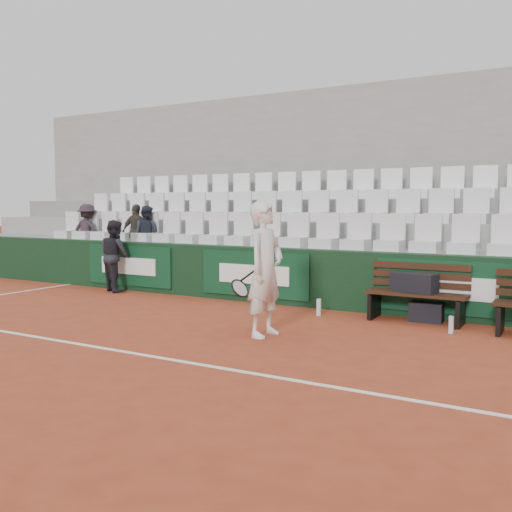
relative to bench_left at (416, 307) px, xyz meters
The scene contains 20 objects.
ground 4.52m from the bench_left, 128.27° to the right, with size 80.00×80.00×0.00m, color #9B3D23.
court_baseline 4.52m from the bench_left, 128.27° to the right, with size 18.00×0.06×0.01m, color white.
back_barrier 2.78m from the bench_left, behind, with size 18.00×0.34×1.00m.
grandstand_tier_front 3.01m from the bench_left, 158.91° to the left, with size 18.00×0.95×1.00m, color gray.
grandstand_tier_mid 3.49m from the bench_left, 144.05° to the left, with size 18.00×0.95×1.45m, color #969693.
grandstand_tier_back 4.15m from the bench_left, 133.20° to the left, with size 18.00×0.95×1.90m, color gray.
grandstand_rear_wall 4.97m from the bench_left, 127.82° to the left, with size 18.00×0.30×4.40m, color gray.
seat_row_front 3.14m from the bench_left, 162.09° to the left, with size 11.90×0.44×0.63m, color silver.
seat_row_mid 3.69m from the bench_left, 146.47° to the left, with size 11.90×0.44×0.63m, color silver.
seat_row_back 4.43m from the bench_left, 134.94° to the left, with size 11.90×0.44×0.63m, color white.
bench_left is the anchor object (origin of this frame).
sports_bag_left 0.37m from the bench_left, 146.19° to the left, with size 0.68×0.29×0.29m, color black.
sports_bag_ground 0.19m from the bench_left, 38.93° to the left, with size 0.48×0.30×0.30m, color black.
water_bottle_near 1.51m from the bench_left, behind, with size 0.08×0.08×0.27m, color silver.
water_bottle_far 0.83m from the bench_left, 40.87° to the right, with size 0.07×0.07×0.24m, color silver.
tennis_player 2.57m from the bench_left, 128.40° to the right, with size 0.73×0.69×1.82m.
ball_kid 6.21m from the bench_left, behind, with size 0.72×0.56×1.48m, color black.
spectator_a 8.05m from the bench_left, behind, with size 0.81×0.47×1.25m, color #282025.
spectator_b 6.59m from the bench_left, behind, with size 0.73×0.30×1.25m, color #37322C.
spectator_c 6.32m from the bench_left, behind, with size 0.59×0.46×1.21m, color #202630.
Camera 1 is at (4.94, -5.05, 1.75)m, focal length 40.00 mm.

